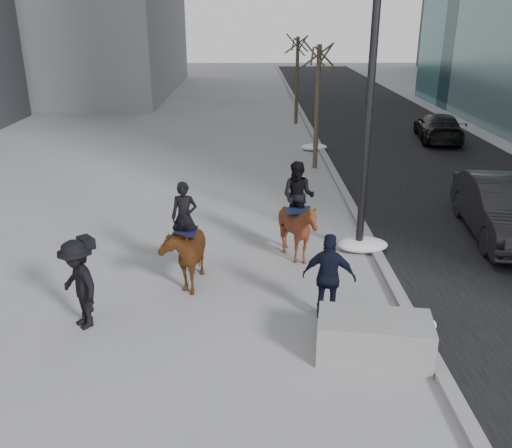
{
  "coord_description": "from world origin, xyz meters",
  "views": [
    {
      "loc": [
        -0.13,
        -9.26,
        5.56
      ],
      "look_at": [
        0.0,
        1.2,
        1.5
      ],
      "focal_mm": 38.0,
      "sensor_mm": 36.0,
      "label": 1
    }
  ],
  "objects_px": {
    "car_near": "(504,208)",
    "mounted_right": "(298,222)",
    "planter": "(374,338)",
    "mounted_left": "(185,247)"
  },
  "relations": [
    {
      "from": "car_near",
      "to": "mounted_right",
      "type": "height_order",
      "value": "mounted_right"
    },
    {
      "from": "planter",
      "to": "car_near",
      "type": "distance_m",
      "value": 7.14
    },
    {
      "from": "car_near",
      "to": "mounted_right",
      "type": "relative_size",
      "value": 1.98
    },
    {
      "from": "mounted_left",
      "to": "planter",
      "type": "bearing_deg",
      "value": -39.21
    },
    {
      "from": "planter",
      "to": "car_near",
      "type": "relative_size",
      "value": 0.4
    },
    {
      "from": "planter",
      "to": "mounted_right",
      "type": "xyz_separation_m",
      "value": [
        -0.98,
        4.04,
        0.58
      ]
    },
    {
      "from": "mounted_left",
      "to": "mounted_right",
      "type": "distance_m",
      "value": 2.8
    },
    {
      "from": "planter",
      "to": "mounted_right",
      "type": "distance_m",
      "value": 4.2
    },
    {
      "from": "car_near",
      "to": "planter",
      "type": "bearing_deg",
      "value": -123.06
    },
    {
      "from": "mounted_left",
      "to": "mounted_right",
      "type": "relative_size",
      "value": 0.94
    }
  ]
}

